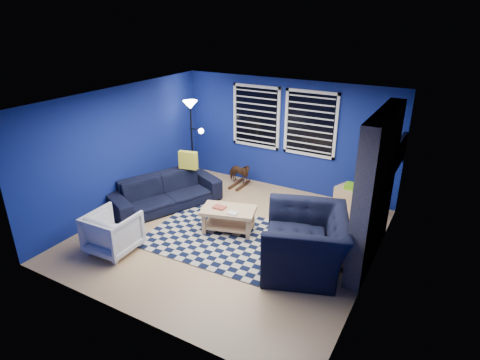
{
  "coord_description": "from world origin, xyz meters",
  "views": [
    {
      "loc": [
        3.32,
        -5.51,
        3.83
      ],
      "look_at": [
        0.05,
        0.3,
        1.0
      ],
      "focal_mm": 30.0,
      "sensor_mm": 36.0,
      "label": 1
    }
  ],
  "objects_px": {
    "rocking_horse": "(239,173)",
    "armchair_big": "(305,242)",
    "sofa": "(165,192)",
    "coffee_table": "(228,215)",
    "cabinet": "(352,200)",
    "armchair_bent": "(113,232)",
    "tv": "(399,154)",
    "floor_lamp": "(191,116)"
  },
  "relations": [
    {
      "from": "tv",
      "to": "cabinet",
      "type": "distance_m",
      "value": 1.34
    },
    {
      "from": "floor_lamp",
      "to": "armchair_bent",
      "type": "bearing_deg",
      "value": -79.69
    },
    {
      "from": "coffee_table",
      "to": "sofa",
      "type": "bearing_deg",
      "value": 171.9
    },
    {
      "from": "armchair_bent",
      "to": "floor_lamp",
      "type": "relative_size",
      "value": 0.4
    },
    {
      "from": "tv",
      "to": "rocking_horse",
      "type": "distance_m",
      "value": 3.56
    },
    {
      "from": "armchair_big",
      "to": "cabinet",
      "type": "height_order",
      "value": "armchair_big"
    },
    {
      "from": "rocking_horse",
      "to": "cabinet",
      "type": "xyz_separation_m",
      "value": [
        2.66,
        -0.05,
        -0.05
      ]
    },
    {
      "from": "coffee_table",
      "to": "floor_lamp",
      "type": "xyz_separation_m",
      "value": [
        -1.96,
        1.65,
        1.27
      ]
    },
    {
      "from": "floor_lamp",
      "to": "tv",
      "type": "bearing_deg",
      "value": 3.17
    },
    {
      "from": "sofa",
      "to": "coffee_table",
      "type": "height_order",
      "value": "sofa"
    },
    {
      "from": "tv",
      "to": "sofa",
      "type": "distance_m",
      "value": 4.65
    },
    {
      "from": "armchair_big",
      "to": "cabinet",
      "type": "relative_size",
      "value": 1.93
    },
    {
      "from": "rocking_horse",
      "to": "armchair_bent",
      "type": "bearing_deg",
      "value": 172.73
    },
    {
      "from": "armchair_big",
      "to": "rocking_horse",
      "type": "xyz_separation_m",
      "value": [
        -2.5,
        2.31,
        -0.15
      ]
    },
    {
      "from": "rocking_horse",
      "to": "coffee_table",
      "type": "distance_m",
      "value": 2.12
    },
    {
      "from": "armchair_bent",
      "to": "rocking_horse",
      "type": "height_order",
      "value": "armchair_bent"
    },
    {
      "from": "tv",
      "to": "floor_lamp",
      "type": "height_order",
      "value": "floor_lamp"
    },
    {
      "from": "tv",
      "to": "cabinet",
      "type": "relative_size",
      "value": 1.33
    },
    {
      "from": "tv",
      "to": "sofa",
      "type": "height_order",
      "value": "tv"
    },
    {
      "from": "rocking_horse",
      "to": "armchair_big",
      "type": "bearing_deg",
      "value": -131.45
    },
    {
      "from": "armchair_big",
      "to": "armchair_bent",
      "type": "relative_size",
      "value": 1.84
    },
    {
      "from": "tv",
      "to": "armchair_big",
      "type": "relative_size",
      "value": 0.69
    },
    {
      "from": "coffee_table",
      "to": "tv",
      "type": "bearing_deg",
      "value": 36.87
    },
    {
      "from": "armchair_bent",
      "to": "rocking_horse",
      "type": "xyz_separation_m",
      "value": [
        0.52,
        3.45,
        -0.03
      ]
    },
    {
      "from": "floor_lamp",
      "to": "rocking_horse",
      "type": "bearing_deg",
      "value": 14.46
    },
    {
      "from": "coffee_table",
      "to": "cabinet",
      "type": "height_order",
      "value": "cabinet"
    },
    {
      "from": "armchair_big",
      "to": "rocking_horse",
      "type": "bearing_deg",
      "value": -152.69
    },
    {
      "from": "tv",
      "to": "floor_lamp",
      "type": "xyz_separation_m",
      "value": [
        -4.49,
        -0.25,
        0.2
      ]
    },
    {
      "from": "armchair_big",
      "to": "rocking_horse",
      "type": "distance_m",
      "value": 3.41
    },
    {
      "from": "armchair_big",
      "to": "cabinet",
      "type": "bearing_deg",
      "value": 155.92
    },
    {
      "from": "sofa",
      "to": "coffee_table",
      "type": "distance_m",
      "value": 1.7
    },
    {
      "from": "rocking_horse",
      "to": "coffee_table",
      "type": "xyz_separation_m",
      "value": [
        0.86,
        -1.93,
        0.01
      ]
    },
    {
      "from": "tv",
      "to": "armchair_big",
      "type": "xyz_separation_m",
      "value": [
        -0.89,
        -2.28,
        -0.93
      ]
    },
    {
      "from": "sofa",
      "to": "coffee_table",
      "type": "bearing_deg",
      "value": -73.84
    },
    {
      "from": "tv",
      "to": "armchair_big",
      "type": "distance_m",
      "value": 2.61
    },
    {
      "from": "cabinet",
      "to": "rocking_horse",
      "type": "bearing_deg",
      "value": -159.67
    },
    {
      "from": "sofa",
      "to": "floor_lamp",
      "type": "bearing_deg",
      "value": 35.3
    },
    {
      "from": "rocking_horse",
      "to": "sofa",
      "type": "bearing_deg",
      "value": 155.44
    },
    {
      "from": "sofa",
      "to": "armchair_bent",
      "type": "bearing_deg",
      "value": -146.01
    },
    {
      "from": "armchair_bent",
      "to": "tv",
      "type": "bearing_deg",
      "value": -140.83
    },
    {
      "from": "cabinet",
      "to": "tv",
      "type": "bearing_deg",
      "value": 22.72
    },
    {
      "from": "armchair_big",
      "to": "rocking_horse",
      "type": "height_order",
      "value": "armchair_big"
    }
  ]
}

